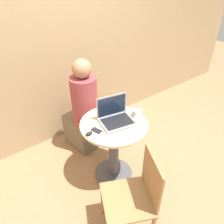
{
  "coord_description": "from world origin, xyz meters",
  "views": [
    {
      "loc": [
        -1.05,
        -1.36,
        2.02
      ],
      "look_at": [
        0.01,
        0.05,
        0.83
      ],
      "focal_mm": 35.0,
      "sensor_mm": 36.0,
      "label": 1
    }
  ],
  "objects": [
    {
      "name": "ground_plane",
      "position": [
        0.0,
        0.0,
        0.0
      ],
      "size": [
        12.0,
        12.0,
        0.0
      ],
      "primitive_type": "plane",
      "color": "#9E704C"
    },
    {
      "name": "back_wall",
      "position": [
        0.0,
        1.04,
        1.3
      ],
      "size": [
        7.0,
        0.05,
        2.6
      ],
      "color": "tan",
      "rests_on": "ground_plane"
    },
    {
      "name": "person_seated",
      "position": [
        -0.01,
        0.61,
        0.52
      ],
      "size": [
        0.34,
        0.49,
        1.22
      ],
      "color": "brown",
      "rests_on": "ground_plane"
    },
    {
      "name": "cell_phone",
      "position": [
        -0.21,
        0.0,
        0.74
      ],
      "size": [
        0.07,
        0.11,
        0.02
      ],
      "color": "black",
      "rests_on": "round_table"
    },
    {
      "name": "computer_mouse",
      "position": [
        -0.29,
        -0.01,
        0.75
      ],
      "size": [
        0.07,
        0.04,
        0.04
      ],
      "color": "black",
      "rests_on": "round_table"
    },
    {
      "name": "coffee_cup",
      "position": [
        0.26,
        -0.05,
        0.77
      ],
      "size": [
        0.13,
        0.09,
        0.08
      ],
      "color": "white",
      "rests_on": "round_table"
    },
    {
      "name": "chair_empty",
      "position": [
        -0.24,
        -0.6,
        0.44
      ],
      "size": [
        0.53,
        0.53,
        0.85
      ],
      "color": "#9E7042",
      "rests_on": "ground_plane"
    },
    {
      "name": "laptop",
      "position": [
        0.04,
        0.02,
        0.78
      ],
      "size": [
        0.37,
        0.32,
        0.25
      ],
      "color": "gray",
      "rests_on": "round_table"
    },
    {
      "name": "round_table",
      "position": [
        0.0,
        0.0,
        0.48
      ],
      "size": [
        0.67,
        0.67,
        0.73
      ],
      "color": "#4C4C51",
      "rests_on": "ground_plane"
    }
  ]
}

